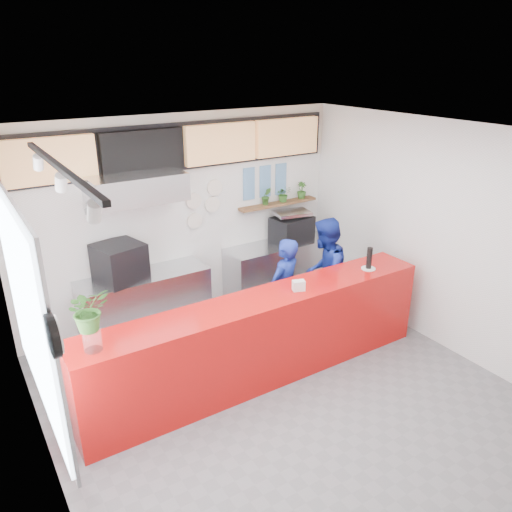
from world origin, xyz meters
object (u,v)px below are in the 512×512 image
panini_oven (120,262)px  espresso_machine (292,229)px  staff_right (324,275)px  pepper_mill (369,258)px  service_counter (262,339)px  staff_center (284,290)px

panini_oven → espresso_machine: 2.84m
staff_right → pepper_mill: size_ratio=5.78×
panini_oven → pepper_mill: (2.73, -1.84, 0.10)m
panini_oven → staff_right: size_ratio=0.34×
service_counter → staff_center: size_ratio=3.02×
pepper_mill → espresso_machine: bearing=86.9°
service_counter → panini_oven: panini_oven is taller
panini_oven → pepper_mill: bearing=-47.9°
staff_center → staff_right: size_ratio=0.90×
panini_oven → espresso_machine: (2.84, 0.00, -0.05)m
espresso_machine → pepper_mill: bearing=-100.4°
espresso_machine → staff_right: 1.28m
espresso_machine → staff_center: bearing=-136.9°
espresso_machine → staff_center: size_ratio=0.42×
panini_oven → staff_right: (2.52, -1.21, -0.33)m
espresso_machine → pepper_mill: 1.85m
espresso_machine → pepper_mill: (-0.10, -1.84, 0.16)m
staff_center → pepper_mill: size_ratio=5.20×
service_counter → panini_oven: (-1.10, 1.80, 0.61)m
panini_oven → pepper_mill: 3.30m
pepper_mill → panini_oven: bearing=146.0°
staff_center → service_counter: bearing=19.3°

